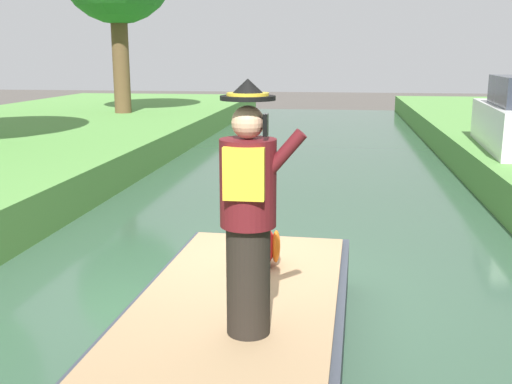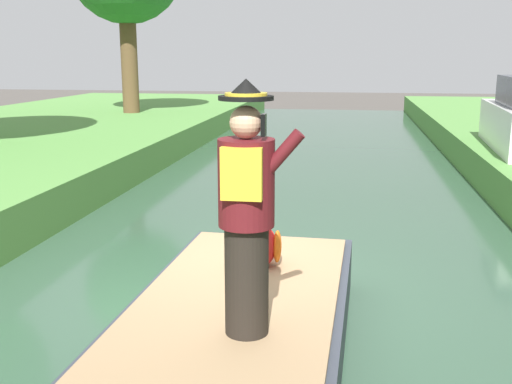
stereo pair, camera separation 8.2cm
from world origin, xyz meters
name	(u,v)px [view 1 (the left image)]	position (x,y,z in m)	size (l,w,h in m)	color
ground_plane	(258,314)	(0.00, 0.00, 0.00)	(80.00, 80.00, 0.00)	#4C4742
canal_water	(258,310)	(0.00, 0.00, 0.05)	(6.81, 48.00, 0.10)	#33513D
boat	(235,337)	(0.00, -1.37, 0.40)	(1.92, 4.25, 0.61)	#333842
person_pirate	(249,211)	(0.20, -1.88, 1.64)	(0.61, 0.42, 1.85)	black
parrot_plush	(262,242)	(0.10, -0.44, 0.95)	(0.36, 0.35, 0.57)	red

